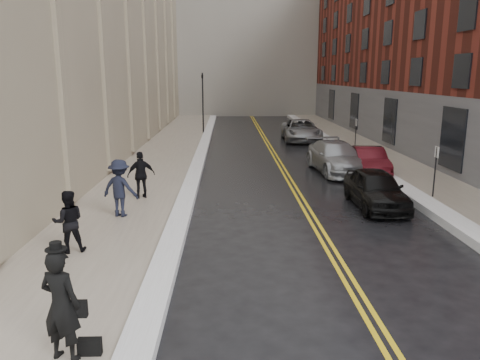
{
  "coord_description": "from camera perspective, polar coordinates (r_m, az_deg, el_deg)",
  "views": [
    {
      "loc": [
        -0.53,
        -10.36,
        5.04
      ],
      "look_at": [
        -0.11,
        4.88,
        1.6
      ],
      "focal_mm": 35.0,
      "sensor_mm": 36.0,
      "label": 1
    }
  ],
  "objects": [
    {
      "name": "lane_stripe_a",
      "position": [
        26.99,
        4.66,
        1.92
      ],
      "size": [
        0.12,
        64.0,
        0.01
      ],
      "primitive_type": "cube",
      "color": "gold",
      "rests_on": "ground"
    },
    {
      "name": "snow_ridge_right",
      "position": [
        27.88,
        14.46,
        2.21
      ],
      "size": [
        0.85,
        60.8,
        0.3
      ],
      "primitive_type": "cube",
      "color": "white",
      "rests_on": "ground"
    },
    {
      "name": "snow_ridge_left",
      "position": [
        26.86,
        -5.11,
        2.13
      ],
      "size": [
        0.7,
        60.8,
        0.26
      ],
      "primitive_type": "cube",
      "color": "white",
      "rests_on": "ground"
    },
    {
      "name": "pedestrian_c",
      "position": [
        19.25,
        -11.96,
        0.62
      ],
      "size": [
        1.2,
        0.83,
        1.89
      ],
      "primitive_type": "imported",
      "rotation": [
        0.0,
        0.0,
        3.51
      ],
      "color": "black",
      "rests_on": "sidewalk_left"
    },
    {
      "name": "parking_sign_near",
      "position": [
        20.53,
        22.71,
        1.39
      ],
      "size": [
        0.06,
        0.35,
        2.23
      ],
      "color": "black",
      "rests_on": "ground"
    },
    {
      "name": "car_silver_far",
      "position": [
        36.81,
        7.45,
        6.03
      ],
      "size": [
        2.9,
        6.0,
        1.65
      ],
      "primitive_type": "imported",
      "rotation": [
        0.0,
        0.0,
        -0.03
      ],
      "color": "gray",
      "rests_on": "ground"
    },
    {
      "name": "pedestrian_main",
      "position": [
        8.86,
        -20.98,
        -14.08
      ],
      "size": [
        0.86,
        0.7,
        2.04
      ],
      "primitive_type": "imported",
      "rotation": [
        0.0,
        0.0,
        2.82
      ],
      "color": "black",
      "rests_on": "sidewalk_left"
    },
    {
      "name": "car_maroon",
      "position": [
        25.08,
        15.47,
        2.27
      ],
      "size": [
        1.77,
        4.3,
        1.39
      ],
      "primitive_type": "imported",
      "rotation": [
        0.0,
        0.0,
        -0.07
      ],
      "color": "#470C13",
      "rests_on": "ground"
    },
    {
      "name": "parking_sign_far",
      "position": [
        31.72,
        13.93,
        5.68
      ],
      "size": [
        0.06,
        0.35,
        2.23
      ],
      "color": "black",
      "rests_on": "ground"
    },
    {
      "name": "sidewalk_right",
      "position": [
        28.46,
        18.04,
        2.04
      ],
      "size": [
        3.0,
        64.0,
        0.15
      ],
      "primitive_type": "cube",
      "color": "gray",
      "rests_on": "ground"
    },
    {
      "name": "car_silver_near",
      "position": [
        25.17,
        11.63,
        2.75
      ],
      "size": [
        2.7,
        5.68,
        1.6
      ],
      "primitive_type": "imported",
      "rotation": [
        0.0,
        0.0,
        0.09
      ],
      "color": "#989A9F",
      "rests_on": "ground"
    },
    {
      "name": "car_black",
      "position": [
        18.8,
        16.22,
        -1.02
      ],
      "size": [
        1.76,
        4.34,
        1.48
      ],
      "primitive_type": "imported",
      "rotation": [
        0.0,
        0.0,
        -0.0
      ],
      "color": "black",
      "rests_on": "ground"
    },
    {
      "name": "pedestrian_a",
      "position": [
        13.95,
        -20.19,
        -4.77
      ],
      "size": [
        1.03,
        0.9,
        1.77
      ],
      "primitive_type": "imported",
      "rotation": [
        0.0,
        0.0,
        3.46
      ],
      "color": "black",
      "rests_on": "sidewalk_left"
    },
    {
      "name": "sidewalk_left",
      "position": [
        27.11,
        -9.96,
        1.97
      ],
      "size": [
        4.0,
        64.0,
        0.15
      ],
      "primitive_type": "cube",
      "color": "gray",
      "rests_on": "ground"
    },
    {
      "name": "ground",
      "position": [
        11.53,
        1.25,
        -13.2
      ],
      "size": [
        160.0,
        160.0,
        0.0
      ],
      "primitive_type": "plane",
      "color": "black",
      "rests_on": "ground"
    },
    {
      "name": "traffic_signal",
      "position": [
        40.46,
        -4.56,
        9.91
      ],
      "size": [
        0.18,
        0.15,
        5.2
      ],
      "color": "black",
      "rests_on": "ground"
    },
    {
      "name": "lane_stripe_b",
      "position": [
        27.02,
        5.16,
        1.92
      ],
      "size": [
        0.12,
        64.0,
        0.01
      ],
      "primitive_type": "cube",
      "color": "gold",
      "rests_on": "ground"
    },
    {
      "name": "pedestrian_b",
      "position": [
        16.89,
        -14.43,
        -0.96
      ],
      "size": [
        1.47,
        1.11,
        2.03
      ],
      "primitive_type": "imported",
      "rotation": [
        0.0,
        0.0,
        2.84
      ],
      "color": "black",
      "rests_on": "sidewalk_left"
    }
  ]
}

